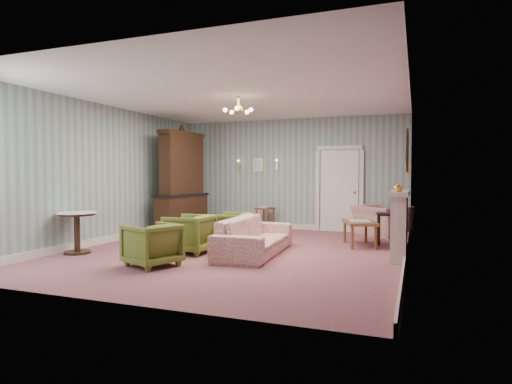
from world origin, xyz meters
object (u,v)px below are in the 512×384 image
at_px(fireplace, 400,224).
at_px(pedestal_table, 77,233).
at_px(dresser, 181,179).
at_px(side_table_black, 387,229).
at_px(olive_chair_b, 189,232).
at_px(olive_chair_c, 232,227).
at_px(wingback_chair, 382,216).
at_px(coffee_table, 359,233).
at_px(olive_chair_a, 152,243).
at_px(sofa_chintz, 255,230).

bearing_deg(fireplace, pedestal_table, -163.04).
xyz_separation_m(dresser, fireplace, (5.18, -1.45, -0.74)).
height_order(side_table_black, pedestal_table, pedestal_table).
height_order(olive_chair_b, dresser, dresser).
xyz_separation_m(olive_chair_c, side_table_black, (3.01, 1.05, -0.04)).
relative_size(wingback_chair, coffee_table, 1.10).
distance_m(olive_chair_c, dresser, 2.42).
distance_m(olive_chair_a, olive_chair_b, 1.20).
bearing_deg(olive_chair_b, wingback_chair, 137.31).
bearing_deg(olive_chair_a, wingback_chair, 167.55).
height_order(olive_chair_a, side_table_black, olive_chair_a).
xyz_separation_m(olive_chair_a, side_table_black, (3.33, 3.45, -0.05)).
height_order(olive_chair_a, dresser, dresser).
relative_size(wingback_chair, side_table_black, 1.69).
distance_m(sofa_chintz, dresser, 3.50).
bearing_deg(sofa_chintz, olive_chair_c, 40.23).
bearing_deg(dresser, olive_chair_c, -24.66).
relative_size(coffee_table, side_table_black, 1.53).
relative_size(olive_chair_c, pedestal_table, 0.95).
relative_size(sofa_chintz, coffee_table, 2.26).
distance_m(olive_chair_a, coffee_table, 4.18).
distance_m(olive_chair_a, pedestal_table, 1.95).
relative_size(dresser, side_table_black, 4.06).
height_order(sofa_chintz, dresser, dresser).
bearing_deg(coffee_table, sofa_chintz, -137.03).
bearing_deg(fireplace, dresser, 164.37).
distance_m(olive_chair_b, coffee_table, 3.40).
xyz_separation_m(olive_chair_c, coffee_table, (2.49, 0.69, -0.11)).
bearing_deg(olive_chair_b, pedestal_table, -68.39).
height_order(fireplace, side_table_black, fireplace).
distance_m(olive_chair_c, sofa_chintz, 1.20).
distance_m(sofa_chintz, fireplace, 2.54).
xyz_separation_m(olive_chair_a, fireplace, (3.61, 2.11, 0.21)).
distance_m(olive_chair_a, side_table_black, 4.80).
bearing_deg(olive_chair_a, coffee_table, 159.09).
height_order(sofa_chintz, wingback_chair, wingback_chair).
bearing_deg(wingback_chair, dresser, 50.28).
distance_m(dresser, fireplace, 5.43).
bearing_deg(wingback_chair, pedestal_table, 77.22).
xyz_separation_m(olive_chair_b, fireplace, (3.62, 0.92, 0.19)).
relative_size(olive_chair_c, wingback_chair, 0.66).
xyz_separation_m(wingback_chair, side_table_black, (0.21, -1.20, -0.16)).
xyz_separation_m(sofa_chintz, dresser, (-2.71, 2.03, 0.88)).
relative_size(wingback_chair, fireplace, 0.79).
bearing_deg(olive_chair_b, sofa_chintz, 105.72).
relative_size(olive_chair_b, pedestal_table, 1.02).
bearing_deg(dresser, sofa_chintz, -29.81).
distance_m(olive_chair_a, olive_chair_c, 2.42).
relative_size(olive_chair_a, side_table_black, 1.14).
relative_size(olive_chair_a, wingback_chair, 0.68).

